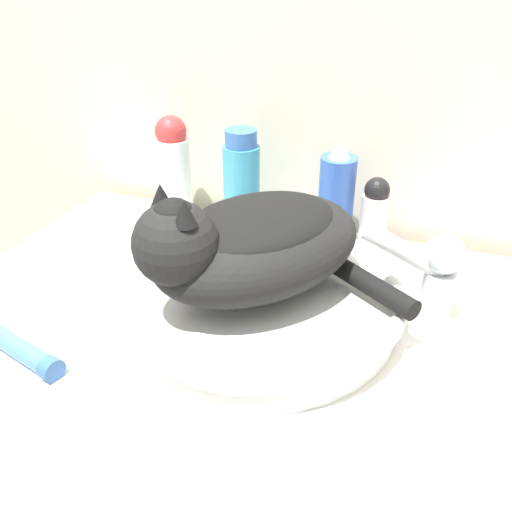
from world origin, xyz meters
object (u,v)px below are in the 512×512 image
object	(u,v)px
faucet	(433,271)
cream_tube	(17,348)
cat	(251,242)
spray_bottle_trigger	(336,198)
mouthwash_bottle	(241,181)
lotion_bottle_white	(174,167)
deodorant_stick	(374,214)

from	to	relation	value
faucet	cream_tube	bearing A→B (deg)	10.86
cat	faucet	distance (m)	0.25
spray_bottle_trigger	cream_tube	world-z (taller)	spray_bottle_trigger
faucet	spray_bottle_trigger	xyz separation A→B (m)	(-0.18, 0.19, 0.00)
mouthwash_bottle	spray_bottle_trigger	xyz separation A→B (m)	(0.17, 0.00, -0.01)
mouthwash_bottle	lotion_bottle_white	xyz separation A→B (m)	(-0.14, -0.00, 0.01)
mouthwash_bottle	cream_tube	world-z (taller)	mouthwash_bottle
cat	mouthwash_bottle	bearing A→B (deg)	-121.67
mouthwash_bottle	faucet	bearing A→B (deg)	-28.15
mouthwash_bottle	spray_bottle_trigger	distance (m)	0.17
faucet	mouthwash_bottle	xyz separation A→B (m)	(-0.35, 0.19, 0.01)
spray_bottle_trigger	cream_tube	distance (m)	0.55
faucet	cream_tube	distance (m)	0.55
mouthwash_bottle	cream_tube	xyz separation A→B (m)	(-0.13, -0.45, -0.07)
cat	lotion_bottle_white	bearing A→B (deg)	-102.11
deodorant_stick	cream_tube	bearing A→B (deg)	-129.71
spray_bottle_trigger	lotion_bottle_white	distance (m)	0.31
deodorant_stick	lotion_bottle_white	xyz separation A→B (m)	(-0.38, -0.00, 0.03)
faucet	deodorant_stick	distance (m)	0.22
faucet	mouthwash_bottle	bearing A→B (deg)	-45.78
spray_bottle_trigger	lotion_bottle_white	world-z (taller)	lotion_bottle_white
cat	spray_bottle_trigger	xyz separation A→B (m)	(0.05, 0.27, -0.04)
cat	lotion_bottle_white	xyz separation A→B (m)	(-0.26, 0.27, -0.03)
spray_bottle_trigger	cream_tube	bearing A→B (deg)	-124.23
cat	lotion_bottle_white	world-z (taller)	cat
lotion_bottle_white	cat	bearing A→B (deg)	-46.43
cream_tube	faucet	bearing A→B (deg)	28.49
cat	faucet	bearing A→B (deg)	144.26
deodorant_stick	lotion_bottle_white	world-z (taller)	lotion_bottle_white
cat	faucet	world-z (taller)	cat
deodorant_stick	lotion_bottle_white	distance (m)	0.38
cat	cream_tube	distance (m)	0.33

